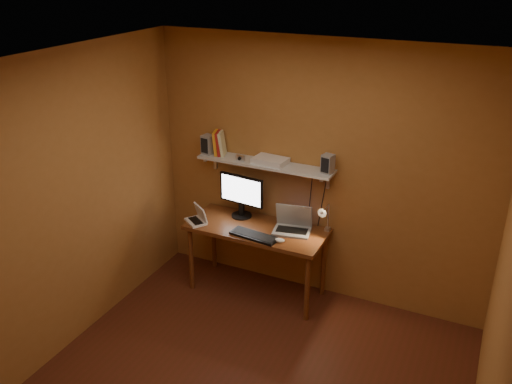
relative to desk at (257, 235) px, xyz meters
The scene contains 14 objects.
room 1.52m from the desk, 68.04° to the right, with size 3.44×3.24×2.64m.
desk is the anchor object (origin of this frame).
wall_shelf 0.72m from the desk, 90.00° to the left, with size 1.40×0.25×0.21m.
monitor 0.45m from the desk, 147.19° to the left, with size 0.50×0.23×0.45m.
laptop 0.39m from the desk, 15.51° to the left, with size 0.40×0.32×0.26m.
netbook 0.62m from the desk, 166.15° to the right, with size 0.28×0.27×0.18m.
keyboard 0.23m from the desk, 71.97° to the right, with size 0.48×0.16×0.03m, color black.
mouse 0.39m from the desk, 29.09° to the right, with size 0.10×0.07×0.04m, color white.
desk_lamp 0.73m from the desk, 10.81° to the left, with size 0.09×0.23×0.38m.
speaker_left 1.05m from the desk, 163.47° to the left, with size 0.11×0.11×0.20m, color gray.
speaker_right 1.04m from the desk, 16.83° to the left, with size 0.10×0.10×0.18m, color gray.
books 1.00m from the desk, 158.01° to the left, with size 0.17×0.18×0.25m.
shelf_camera 0.79m from the desk, 150.35° to the left, with size 0.09×0.05×0.06m.
router 0.77m from the desk, 75.12° to the left, with size 0.33×0.22×0.05m, color white.
Camera 1 is at (1.52, -3.07, 3.25)m, focal length 38.00 mm.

